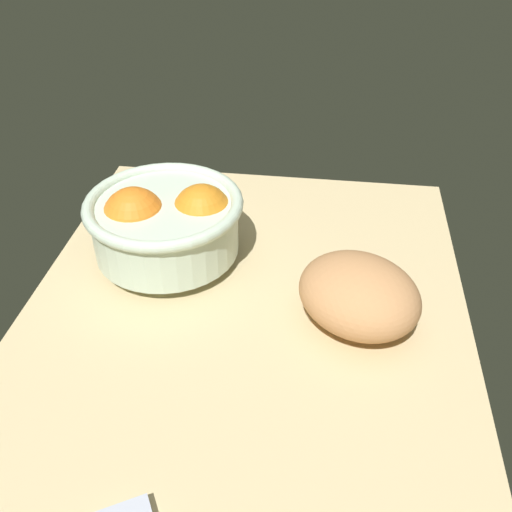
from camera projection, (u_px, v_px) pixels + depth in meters
ground_plane at (235, 365)px, 65.90cm from camera, size 83.02×54.23×3.00cm
fruit_bowl at (166, 221)px, 76.07cm from camera, size 20.68×20.68×10.99cm
bread_loaf at (359, 295)px, 67.09cm from camera, size 18.66×19.23×8.25cm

